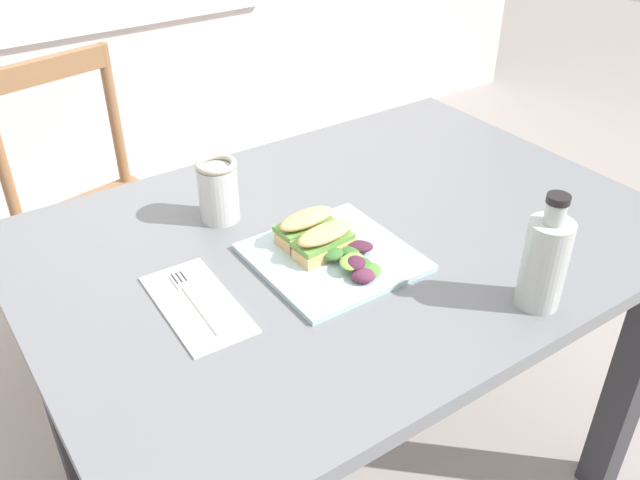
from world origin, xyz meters
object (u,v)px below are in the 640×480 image
(plate_lunch, at_px, (333,257))
(sandwich_half_front, at_px, (324,241))
(mason_jar_iced_tea, at_px, (218,193))
(chair_wooden_far, at_px, (100,218))
(bottle_cold_brew, at_px, (544,266))
(dining_table, at_px, (347,287))
(sandwich_half_back, at_px, (306,226))
(fork_on_napkin, at_px, (193,297))

(plate_lunch, distance_m, sandwich_half_front, 0.04)
(sandwich_half_front, bearing_deg, mason_jar_iced_tea, 111.17)
(chair_wooden_far, relative_size, plate_lunch, 3.29)
(bottle_cold_brew, bearing_deg, dining_table, 110.24)
(sandwich_half_back, bearing_deg, fork_on_napkin, -172.21)
(dining_table, relative_size, plate_lunch, 4.52)
(dining_table, relative_size, mason_jar_iced_tea, 9.65)
(dining_table, xyz_separation_m, mason_jar_iced_tea, (-0.18, 0.18, 0.19))
(fork_on_napkin, relative_size, mason_jar_iced_tea, 1.50)
(plate_lunch, xyz_separation_m, bottle_cold_brew, (0.20, -0.29, 0.07))
(chair_wooden_far, height_order, mason_jar_iced_tea, chair_wooden_far)
(sandwich_half_front, height_order, mason_jar_iced_tea, mason_jar_iced_tea)
(sandwich_half_front, distance_m, bottle_cold_brew, 0.37)
(chair_wooden_far, distance_m, plate_lunch, 0.94)
(sandwich_half_back, bearing_deg, mason_jar_iced_tea, 117.84)
(plate_lunch, distance_m, sandwich_half_back, 0.08)
(sandwich_half_back, relative_size, mason_jar_iced_tea, 0.95)
(plate_lunch, xyz_separation_m, mason_jar_iced_tea, (-0.10, 0.24, 0.05))
(chair_wooden_far, distance_m, sandwich_half_front, 0.94)
(dining_table, bearing_deg, fork_on_napkin, -176.63)
(dining_table, distance_m, sandwich_half_front, 0.20)
(plate_lunch, height_order, mason_jar_iced_tea, mason_jar_iced_tea)
(mason_jar_iced_tea, bearing_deg, plate_lunch, -67.59)
(dining_table, distance_m, plate_lunch, 0.17)
(fork_on_napkin, distance_m, mason_jar_iced_tea, 0.26)
(sandwich_half_front, relative_size, sandwich_half_back, 1.00)
(plate_lunch, xyz_separation_m, sandwich_half_back, (-0.01, 0.07, 0.03))
(sandwich_half_front, distance_m, fork_on_napkin, 0.25)
(sandwich_half_back, distance_m, fork_on_napkin, 0.25)
(plate_lunch, distance_m, fork_on_napkin, 0.26)
(mason_jar_iced_tea, bearing_deg, fork_on_napkin, -127.73)
(mason_jar_iced_tea, bearing_deg, dining_table, -46.37)
(dining_table, xyz_separation_m, sandwich_half_front, (-0.09, -0.05, 0.17))
(bottle_cold_brew, bearing_deg, mason_jar_iced_tea, 119.76)
(fork_on_napkin, bearing_deg, sandwich_half_front, -5.99)
(fork_on_napkin, bearing_deg, mason_jar_iced_tea, 52.27)
(sandwich_half_back, bearing_deg, bottle_cold_brew, -59.35)
(fork_on_napkin, relative_size, bottle_cold_brew, 0.92)
(chair_wooden_far, relative_size, sandwich_half_front, 7.38)
(sandwich_half_front, bearing_deg, sandwich_half_back, 89.22)
(sandwich_half_back, xyz_separation_m, fork_on_napkin, (-0.25, -0.03, -0.03))
(dining_table, distance_m, mason_jar_iced_tea, 0.32)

